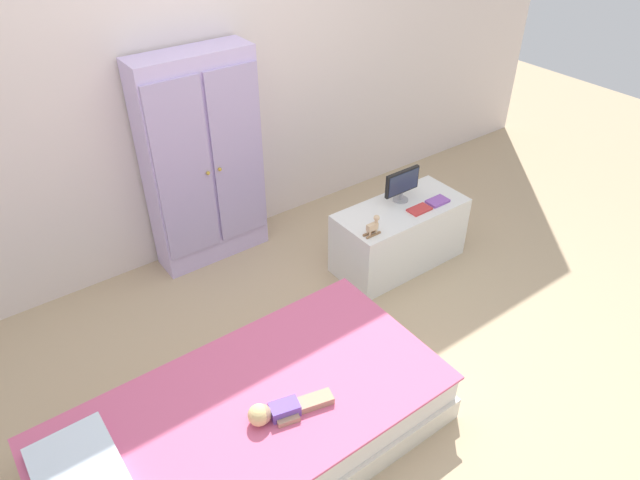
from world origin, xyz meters
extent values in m
cube|color=tan|center=(0.00, 0.00, -0.01)|extent=(10.00, 10.00, 0.02)
cube|color=silver|center=(0.00, 1.57, 1.35)|extent=(6.40, 0.05, 2.70)
cube|color=silver|center=(-0.69, -0.10, 0.07)|extent=(1.83, 0.92, 0.13)
cube|color=silver|center=(-0.69, -0.10, 0.21)|extent=(1.79, 0.88, 0.15)
cube|color=#D65B84|center=(-0.69, -0.10, 0.29)|extent=(1.82, 0.91, 0.02)
cube|color=#6B4CB2|center=(-0.58, -0.23, 0.33)|extent=(0.15, 0.11, 0.06)
cube|color=tan|center=(-0.44, -0.25, 0.32)|extent=(0.16, 0.07, 0.04)
cube|color=tan|center=(-0.45, -0.28, 0.32)|extent=(0.16, 0.07, 0.04)
cube|color=tan|center=(-0.57, -0.18, 0.31)|extent=(0.10, 0.05, 0.03)
cube|color=tan|center=(-0.60, -0.28, 0.31)|extent=(0.10, 0.05, 0.03)
sphere|color=tan|center=(-0.69, -0.20, 0.34)|extent=(0.09, 0.09, 0.09)
sphere|color=#E0C67F|center=(-0.70, -0.20, 0.35)|extent=(0.10, 0.10, 0.10)
cube|color=silver|center=(-0.10, 1.41, 0.70)|extent=(0.74, 0.24, 1.40)
cube|color=#AF9DC9|center=(-0.29, 1.28, 0.73)|extent=(0.35, 0.02, 1.15)
cube|color=#AF9DC9|center=(0.08, 1.28, 0.73)|extent=(0.35, 0.02, 1.15)
sphere|color=gold|center=(-0.14, 1.26, 0.70)|extent=(0.02, 0.02, 0.02)
sphere|color=gold|center=(-0.06, 1.26, 0.70)|extent=(0.02, 0.02, 0.02)
cube|color=silver|center=(0.85, 0.57, 0.22)|extent=(0.88, 0.40, 0.44)
cylinder|color=#99999E|center=(0.90, 0.64, 0.44)|extent=(0.10, 0.10, 0.01)
cylinder|color=#99999E|center=(0.90, 0.64, 0.47)|extent=(0.02, 0.02, 0.05)
cube|color=black|center=(0.90, 0.64, 0.58)|extent=(0.27, 0.02, 0.16)
cube|color=#28334C|center=(0.90, 0.62, 0.58)|extent=(0.25, 0.01, 0.14)
cube|color=#8E6642|center=(0.49, 0.46, 0.44)|extent=(0.11, 0.01, 0.01)
cube|color=#8E6642|center=(0.49, 0.43, 0.44)|extent=(0.11, 0.01, 0.01)
cube|color=#D1B289|center=(0.49, 0.45, 0.49)|extent=(0.07, 0.03, 0.04)
cylinder|color=#D1B289|center=(0.52, 0.46, 0.46)|extent=(0.01, 0.01, 0.02)
cylinder|color=#D1B289|center=(0.52, 0.44, 0.46)|extent=(0.01, 0.01, 0.02)
cylinder|color=#D1B289|center=(0.47, 0.46, 0.46)|extent=(0.01, 0.01, 0.02)
cylinder|color=#D1B289|center=(0.47, 0.44, 0.46)|extent=(0.01, 0.01, 0.02)
cylinder|color=#D1B289|center=(0.52, 0.45, 0.52)|extent=(0.02, 0.02, 0.02)
sphere|color=#D1B289|center=(0.52, 0.45, 0.55)|extent=(0.04, 0.04, 0.04)
cube|color=#CC3838|center=(0.91, 0.48, 0.44)|extent=(0.15, 0.09, 0.01)
cube|color=#8E51B2|center=(1.07, 0.48, 0.45)|extent=(0.14, 0.09, 0.02)
camera|label=1|loc=(-1.41, -1.62, 2.39)|focal=32.08mm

